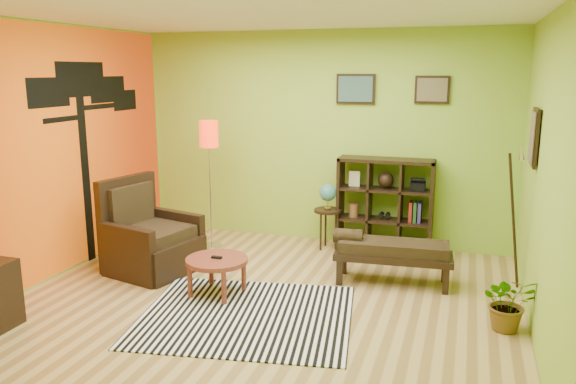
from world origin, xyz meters
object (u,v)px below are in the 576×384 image
(armchair, at_px, (149,243))
(floor_lamp, at_px, (209,146))
(coffee_table, at_px, (217,263))
(bench, at_px, (390,250))
(potted_plant, at_px, (508,308))
(cube_shelf, at_px, (386,205))
(globe_table, at_px, (328,200))

(armchair, distance_m, floor_lamp, 1.47)
(coffee_table, height_order, bench, bench)
(bench, height_order, potted_plant, bench)
(coffee_table, distance_m, cube_shelf, 2.48)
(armchair, height_order, potted_plant, armchair)
(floor_lamp, bearing_deg, coffee_table, -62.55)
(floor_lamp, relative_size, globe_table, 1.93)
(potted_plant, bearing_deg, armchair, 174.45)
(coffee_table, relative_size, potted_plant, 1.23)
(coffee_table, bearing_deg, potted_plant, 1.18)
(coffee_table, xyz_separation_m, potted_plant, (2.82, 0.06, -0.14))
(potted_plant, bearing_deg, bench, 145.19)
(globe_table, height_order, bench, globe_table)
(floor_lamp, xyz_separation_m, potted_plant, (3.58, -1.40, -1.14))
(coffee_table, xyz_separation_m, cube_shelf, (1.44, 2.01, 0.26))
(coffee_table, height_order, globe_table, globe_table)
(floor_lamp, bearing_deg, potted_plant, -21.34)
(globe_table, bearing_deg, potted_plant, -40.29)
(cube_shelf, xyz_separation_m, potted_plant, (1.39, -1.95, -0.40))
(bench, relative_size, potted_plant, 2.49)
(potted_plant, bearing_deg, coffee_table, -178.82)
(coffee_table, height_order, cube_shelf, cube_shelf)
(cube_shelf, height_order, bench, cube_shelf)
(floor_lamp, height_order, globe_table, floor_lamp)
(armchair, height_order, bench, armchair)
(floor_lamp, distance_m, cube_shelf, 2.38)
(globe_table, relative_size, potted_plant, 1.65)
(globe_table, xyz_separation_m, bench, (0.94, -0.97, -0.28))
(floor_lamp, xyz_separation_m, cube_shelf, (2.19, 0.55, -0.75))
(floor_lamp, bearing_deg, cube_shelf, 14.09)
(globe_table, distance_m, cube_shelf, 0.74)
(bench, bearing_deg, cube_shelf, 100.77)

